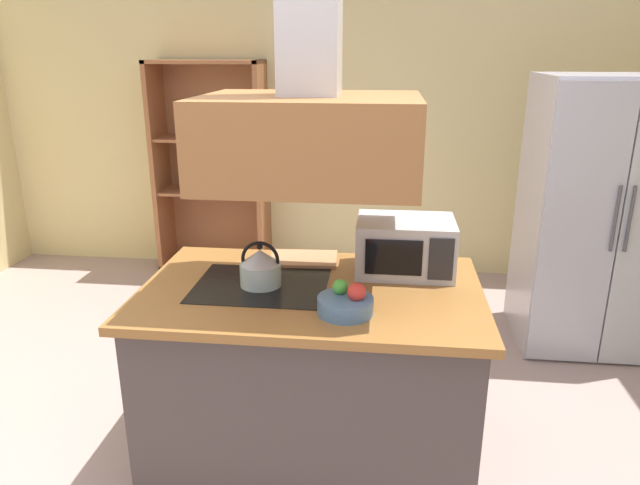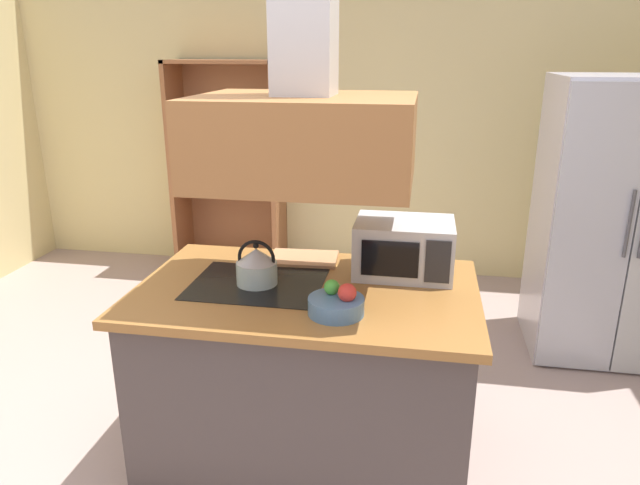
{
  "view_description": "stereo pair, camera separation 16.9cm",
  "coord_description": "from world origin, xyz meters",
  "views": [
    {
      "loc": [
        0.51,
        -2.11,
        1.93
      ],
      "look_at": [
        0.19,
        0.65,
        1.0
      ],
      "focal_mm": 32.62,
      "sensor_mm": 36.0,
      "label": 1
    },
    {
      "loc": [
        0.68,
        -2.08,
        1.93
      ],
      "look_at": [
        0.19,
        0.65,
        1.0
      ],
      "focal_mm": 32.62,
      "sensor_mm": 36.0,
      "label": 2
    }
  ],
  "objects": [
    {
      "name": "kettle",
      "position": [
        -0.04,
        0.3,
        0.99
      ],
      "size": [
        0.19,
        0.19,
        0.21
      ],
      "color": "#ADC3BB",
      "rests_on": "kitchen_island"
    },
    {
      "name": "fruit_bowl",
      "position": [
        0.37,
        0.05,
        0.95
      ],
      "size": [
        0.23,
        0.23,
        0.14
      ],
      "color": "#4C7299",
      "rests_on": "kitchen_island"
    },
    {
      "name": "dish_cabinet",
      "position": [
        -1.0,
        2.78,
        0.82
      ],
      "size": [
        0.95,
        0.4,
        1.84
      ],
      "color": "#935934",
      "rests_on": "ground"
    },
    {
      "name": "refrigerator",
      "position": [
        1.9,
        1.74,
        0.89
      ],
      "size": [
        0.9,
        0.77,
        1.78
      ],
      "color": "#B9B8C5",
      "rests_on": "ground"
    },
    {
      "name": "microwave",
      "position": [
        0.62,
        0.56,
        1.03
      ],
      "size": [
        0.46,
        0.35,
        0.26
      ],
      "color": "#B7BABF",
      "rests_on": "kitchen_island"
    },
    {
      "name": "kitchen_island",
      "position": [
        0.19,
        0.3,
        0.45
      ],
      "size": [
        1.54,
        0.98,
        0.9
      ],
      "color": "#443B39",
      "rests_on": "ground"
    },
    {
      "name": "cutting_board",
      "position": [
        0.11,
        0.65,
        0.91
      ],
      "size": [
        0.35,
        0.26,
        0.02
      ],
      "primitive_type": "cube",
      "rotation": [
        0.0,
        0.0,
        0.06
      ],
      "color": "tan",
      "rests_on": "kitchen_island"
    },
    {
      "name": "range_hood",
      "position": [
        0.19,
        0.3,
        1.7
      ],
      "size": [
        0.9,
        0.7,
        1.31
      ],
      "color": "#965F32"
    },
    {
      "name": "wall_back",
      "position": [
        0.0,
        3.0,
        1.35
      ],
      "size": [
        6.0,
        0.12,
        2.7
      ],
      "primitive_type": "cube",
      "color": "#DCCB88",
      "rests_on": "ground"
    }
  ]
}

